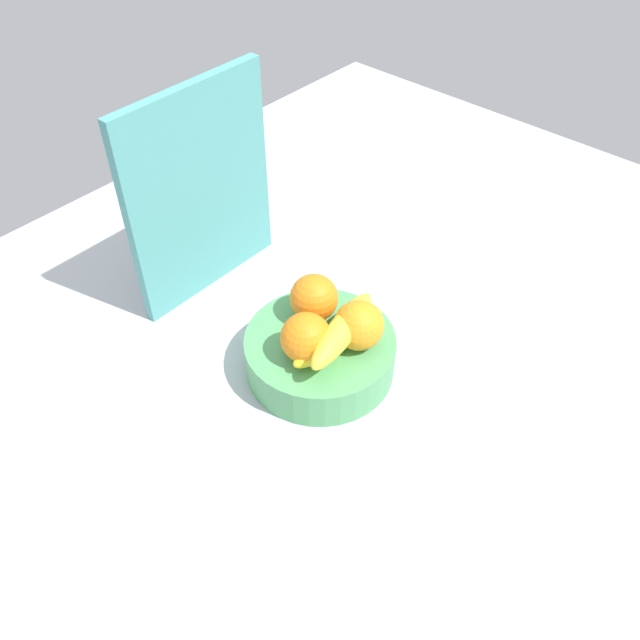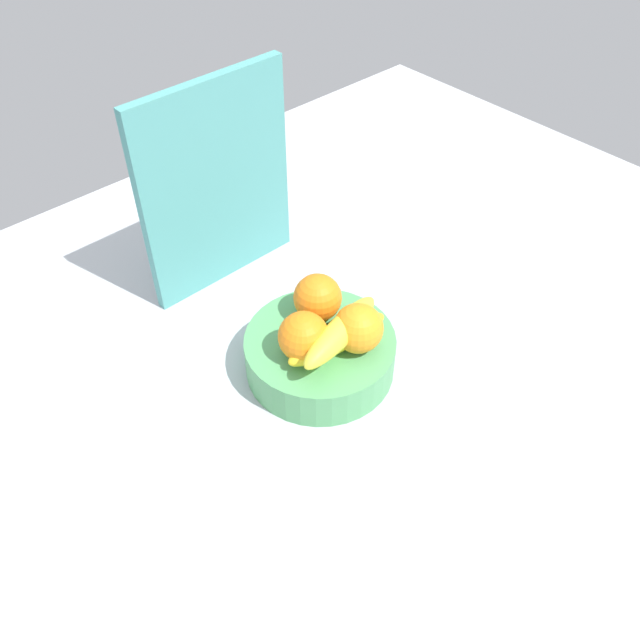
{
  "view_description": "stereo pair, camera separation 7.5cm",
  "coord_description": "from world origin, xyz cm",
  "px_view_note": "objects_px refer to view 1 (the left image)",
  "views": [
    {
      "loc": [
        -52.66,
        -43.68,
        77.75
      ],
      "look_at": [
        -1.21,
        2.07,
        10.4
      ],
      "focal_mm": 37.36,
      "sensor_mm": 36.0,
      "label": 1
    },
    {
      "loc": [
        -47.41,
        -48.98,
        77.75
      ],
      "look_at": [
        -1.21,
        2.07,
        10.4
      ],
      "focal_mm": 37.36,
      "sensor_mm": 36.0,
      "label": 2
    }
  ],
  "objects_px": {
    "orange_front_right": "(306,338)",
    "cutting_board": "(200,193)",
    "orange_center": "(359,325)",
    "fruit_bowl": "(320,354)",
    "orange_front_left": "(314,298)",
    "banana_bunch": "(341,334)"
  },
  "relations": [
    {
      "from": "fruit_bowl",
      "to": "orange_front_left",
      "type": "bearing_deg",
      "value": 51.84
    },
    {
      "from": "orange_center",
      "to": "banana_bunch",
      "type": "relative_size",
      "value": 0.42
    },
    {
      "from": "banana_bunch",
      "to": "fruit_bowl",
      "type": "bearing_deg",
      "value": 99.05
    },
    {
      "from": "fruit_bowl",
      "to": "orange_center",
      "type": "bearing_deg",
      "value": -56.3
    },
    {
      "from": "orange_front_left",
      "to": "cutting_board",
      "type": "distance_m",
      "value": 0.26
    },
    {
      "from": "orange_center",
      "to": "cutting_board",
      "type": "xyz_separation_m",
      "value": [
        0.0,
        0.33,
        0.08
      ]
    },
    {
      "from": "orange_front_right",
      "to": "cutting_board",
      "type": "distance_m",
      "value": 0.31
    },
    {
      "from": "banana_bunch",
      "to": "cutting_board",
      "type": "xyz_separation_m",
      "value": [
        0.03,
        0.32,
        0.08
      ]
    },
    {
      "from": "fruit_bowl",
      "to": "banana_bunch",
      "type": "xyz_separation_m",
      "value": [
        0.01,
        -0.03,
        0.06
      ]
    },
    {
      "from": "fruit_bowl",
      "to": "cutting_board",
      "type": "height_order",
      "value": "cutting_board"
    },
    {
      "from": "orange_front_left",
      "to": "orange_center",
      "type": "height_order",
      "value": "same"
    },
    {
      "from": "fruit_bowl",
      "to": "orange_center",
      "type": "xyz_separation_m",
      "value": [
        0.03,
        -0.05,
        0.07
      ]
    },
    {
      "from": "orange_front_left",
      "to": "cutting_board",
      "type": "relative_size",
      "value": 0.21
    },
    {
      "from": "orange_front_right",
      "to": "orange_center",
      "type": "distance_m",
      "value": 0.08
    },
    {
      "from": "fruit_bowl",
      "to": "orange_front_right",
      "type": "distance_m",
      "value": 0.08
    },
    {
      "from": "banana_bunch",
      "to": "orange_center",
      "type": "bearing_deg",
      "value": -25.62
    },
    {
      "from": "fruit_bowl",
      "to": "banana_bunch",
      "type": "distance_m",
      "value": 0.07
    },
    {
      "from": "fruit_bowl",
      "to": "cutting_board",
      "type": "xyz_separation_m",
      "value": [
        0.03,
        0.28,
        0.15
      ]
    },
    {
      "from": "orange_center",
      "to": "orange_front_right",
      "type": "bearing_deg",
      "value": 149.89
    },
    {
      "from": "fruit_bowl",
      "to": "orange_front_left",
      "type": "height_order",
      "value": "orange_front_left"
    },
    {
      "from": "cutting_board",
      "to": "orange_front_right",
      "type": "bearing_deg",
      "value": -103.92
    },
    {
      "from": "orange_center",
      "to": "cutting_board",
      "type": "bearing_deg",
      "value": 89.88
    }
  ]
}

